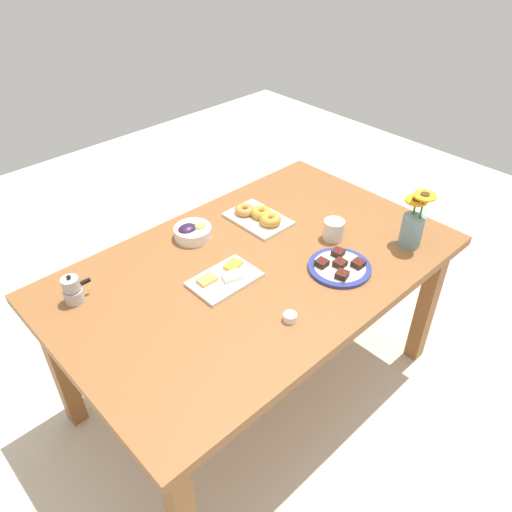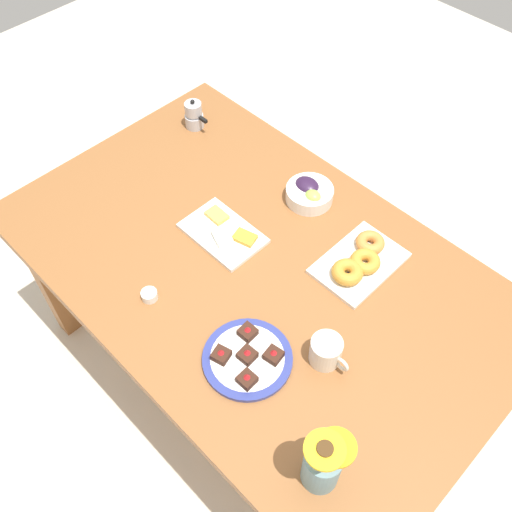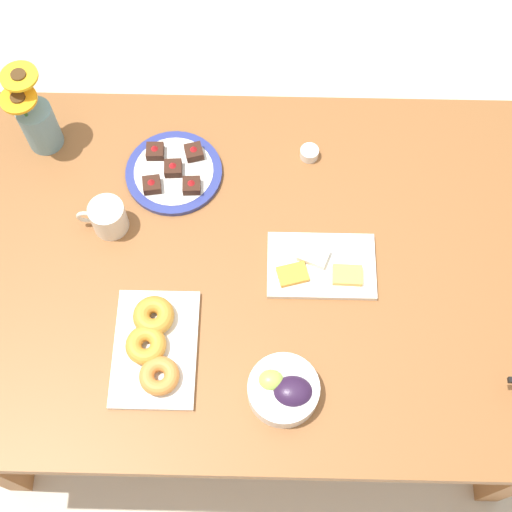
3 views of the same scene
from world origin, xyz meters
The scene contains 10 objects.
ground_plane centered at (0.00, 0.00, 0.00)m, with size 6.00×6.00×0.00m, color beige.
dining_table centered at (0.00, 0.00, 0.65)m, with size 1.60×1.00×0.74m.
coffee_mug centered at (0.36, -0.09, 0.78)m, with size 0.12×0.09×0.09m.
grape_bowl centered at (-0.07, 0.32, 0.77)m, with size 0.16×0.16×0.07m.
cheese_platter centered at (-0.16, 0.01, 0.75)m, with size 0.26×0.17×0.03m.
croissant_platter centered at (0.23, 0.22, 0.76)m, with size 0.19×0.28×0.05m.
jam_cup_honey centered at (-0.13, -0.31, 0.76)m, with size 0.05×0.05×0.03m.
dessert_plate centered at (0.22, -0.25, 0.75)m, with size 0.25×0.25×0.05m.
flower_vase centered at (0.56, -0.34, 0.83)m, with size 0.10×0.12×0.25m.
moka_pot centered at (-0.62, 0.29, 0.79)m, with size 0.11×0.07×0.12m.
Camera 1 is at (-1.07, -1.13, 1.96)m, focal length 35.00 mm.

